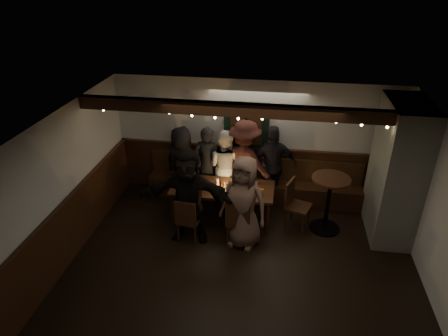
% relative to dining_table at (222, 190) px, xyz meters
% --- Properties ---
extents(room, '(6.02, 5.01, 2.62)m').
position_rel_dining_table_xyz_m(room, '(1.61, 0.02, 0.41)').
color(room, black).
rests_on(room, ground).
extents(dining_table, '(2.02, 0.87, 0.88)m').
position_rel_dining_table_xyz_m(dining_table, '(0.00, 0.00, 0.00)').
color(dining_table, black).
rests_on(dining_table, ground).
extents(chair_near_left, '(0.45, 0.45, 0.90)m').
position_rel_dining_table_xyz_m(chair_near_left, '(-0.52, -0.83, -0.15)').
color(chair_near_left, black).
rests_on(chair_near_left, ground).
extents(chair_near_right, '(0.45, 0.45, 0.98)m').
position_rel_dining_table_xyz_m(chair_near_right, '(0.42, -0.77, -0.11)').
color(chair_near_right, black).
rests_on(chair_near_right, ground).
extents(chair_end, '(0.57, 0.57, 0.98)m').
position_rel_dining_table_xyz_m(chair_end, '(1.42, -0.02, -0.11)').
color(chair_end, black).
rests_on(chair_end, ground).
extents(high_top, '(0.72, 0.72, 1.14)m').
position_rel_dining_table_xyz_m(high_top, '(2.05, -0.05, 0.06)').
color(high_top, black).
rests_on(high_top, ground).
extents(person_a, '(0.93, 0.75, 1.66)m').
position_rel_dining_table_xyz_m(person_a, '(-0.98, 0.69, 0.17)').
color(person_a, black).
rests_on(person_a, ground).
extents(person_b, '(0.65, 0.47, 1.67)m').
position_rel_dining_table_xyz_m(person_b, '(-0.45, 0.78, 0.17)').
color(person_b, black).
rests_on(person_b, ground).
extents(person_c, '(0.95, 0.85, 1.63)m').
position_rel_dining_table_xyz_m(person_c, '(-0.07, 0.75, 0.15)').
color(person_c, white).
rests_on(person_c, ground).
extents(person_d, '(1.37, 1.08, 1.87)m').
position_rel_dining_table_xyz_m(person_d, '(0.36, 0.73, 0.27)').
color(person_d, '#3C1B19').
rests_on(person_d, ground).
extents(person_e, '(1.11, 0.67, 1.77)m').
position_rel_dining_table_xyz_m(person_e, '(0.94, 0.77, 0.22)').
color(person_e, black).
rests_on(person_e, ground).
extents(person_f, '(1.73, 0.57, 1.85)m').
position_rel_dining_table_xyz_m(person_f, '(-0.51, -0.72, 0.26)').
color(person_f, black).
rests_on(person_f, ground).
extents(person_g, '(0.99, 0.78, 1.78)m').
position_rel_dining_table_xyz_m(person_g, '(0.51, -0.75, 0.23)').
color(person_g, brown).
rests_on(person_g, ground).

